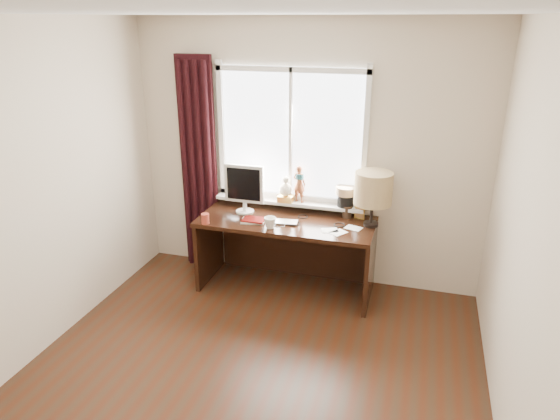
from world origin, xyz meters
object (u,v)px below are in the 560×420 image
(laptop, at_px, (282,222))
(table_lamp, at_px, (373,189))
(red_cup, at_px, (205,219))
(mug, at_px, (270,222))
(desk, at_px, (289,239))
(monitor, at_px, (244,186))

(laptop, xyz_separation_m, table_lamp, (0.82, 0.18, 0.35))
(red_cup, bearing_deg, mug, 6.51)
(mug, xyz_separation_m, desk, (0.09, 0.33, -0.30))
(laptop, distance_m, table_lamp, 0.91)
(mug, bearing_deg, monitor, 139.13)
(red_cup, height_order, desk, red_cup)
(desk, bearing_deg, monitor, -178.57)
(laptop, distance_m, desk, 0.31)
(mug, distance_m, monitor, 0.53)
(monitor, distance_m, table_lamp, 1.26)
(red_cup, bearing_deg, desk, 29.16)
(monitor, bearing_deg, desk, 1.43)
(mug, xyz_separation_m, monitor, (-0.36, 0.31, 0.22))
(red_cup, distance_m, table_lamp, 1.59)
(laptop, bearing_deg, red_cup, -169.33)
(red_cup, bearing_deg, monitor, 56.34)
(red_cup, relative_size, table_lamp, 0.19)
(red_cup, xyz_separation_m, table_lamp, (1.51, 0.39, 0.31))
(desk, height_order, table_lamp, table_lamp)
(mug, relative_size, table_lamp, 0.21)
(red_cup, distance_m, monitor, 0.52)
(red_cup, xyz_separation_m, monitor, (0.26, 0.39, 0.23))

